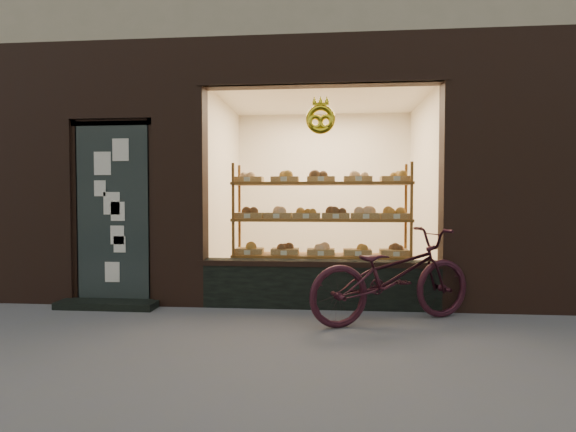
# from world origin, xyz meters

# --- Properties ---
(ground) EXTENTS (90.00, 90.00, 0.00)m
(ground) POSITION_xyz_m (0.00, 0.00, 0.00)
(ground) COLOR slate
(display_shelf) EXTENTS (2.20, 0.45, 1.70)m
(display_shelf) POSITION_xyz_m (0.45, 2.55, 0.88)
(display_shelf) COLOR brown
(display_shelf) RESTS_ON ground
(bicycle) EXTENTS (1.92, 1.33, 0.96)m
(bicycle) POSITION_xyz_m (1.19, 1.57, 0.48)
(bicycle) COLOR black
(bicycle) RESTS_ON ground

